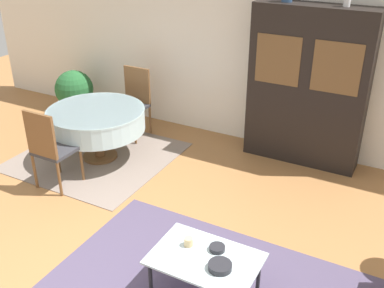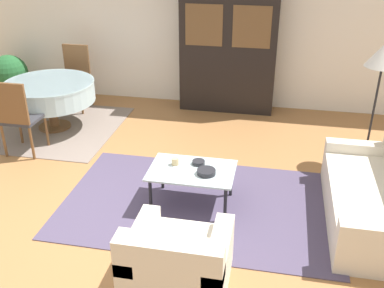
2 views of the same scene
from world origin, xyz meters
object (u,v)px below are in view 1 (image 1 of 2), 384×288
dining_chair_near (49,146)px  bowl (220,266)px  cup (189,242)px  potted_plant (74,91)px  dining_table (96,120)px  coffee_table (205,262)px  dining_chair_far (134,99)px  bowl_small (217,248)px  display_cabinet (307,87)px

dining_chair_near → bowl: dining_chair_near is taller
cup → potted_plant: potted_plant is taller
potted_plant → cup: bearing=-35.6°
dining_table → bowl: (2.63, -1.69, -0.11)m
dining_table → potted_plant: (-1.28, 0.99, -0.12)m
dining_table → cup: bearing=-34.4°
dining_chair_near → bowl: (2.63, -0.80, -0.12)m
coffee_table → dining_chair_far: 3.52m
dining_table → bowl_small: 2.92m
display_cabinet → coffee_table: bearing=-90.2°
bowl → potted_plant: bearing=145.6°
coffee_table → potted_plant: bearing=145.1°
cup → dining_chair_near: bearing=163.6°
bowl → bowl_small: bearing=121.1°
potted_plant → display_cabinet: bearing=4.8°
dining_chair_near → dining_chair_far: size_ratio=1.00×
coffee_table → dining_chair_near: size_ratio=0.89×
bowl → dining_table: bearing=147.4°
coffee_table → bowl_small: bearing=71.4°
dining_table → potted_plant: 1.62m
dining_chair_near → bowl: 2.76m
display_cabinet → bowl_small: size_ratio=15.05×
display_cabinet → dining_table: display_cabinet is taller
display_cabinet → bowl: 3.05m
coffee_table → bowl_small: size_ratio=6.62×
cup → bowl: cup is taller
display_cabinet → dining_chair_near: display_cabinet is taller
dining_chair_far → potted_plant: (-1.28, 0.10, -0.12)m
cup → bowl_small: (0.25, 0.06, -0.02)m
coffee_table → display_cabinet: display_cabinet is taller
coffee_table → dining_chair_far: dining_chair_far is taller
coffee_table → potted_plant: potted_plant is taller
dining_chair_far → potted_plant: dining_chair_far is taller
dining_chair_far → potted_plant: bearing=-4.7°
dining_chair_far → coffee_table: bearing=134.5°
display_cabinet → dining_table: 2.84m
dining_table → dining_chair_far: (0.00, 0.88, 0.00)m
display_cabinet → cup: size_ratio=26.04×
bowl → potted_plant: 4.74m
dining_table → bowl_small: size_ratio=9.42×
bowl_small → cup: bearing=-166.0°
potted_plant → dining_chair_near: bearing=-55.7°
dining_chair_near → bowl_small: size_ratio=7.42×
cup → potted_plant: bearing=144.4°
potted_plant → dining_chair_far: bearing=-4.7°
dining_chair_near → potted_plant: size_ratio=1.30×
coffee_table → cup: size_ratio=11.46×
dining_table → potted_plant: bearing=142.3°
display_cabinet → dining_chair_near: (-2.48, -2.19, -0.47)m
display_cabinet → potted_plant: display_cabinet is taller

